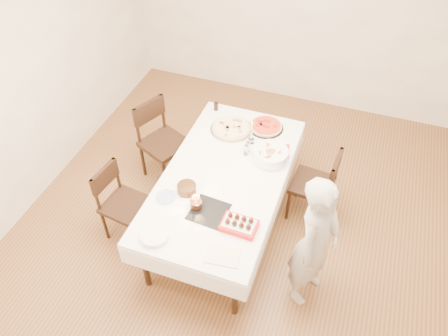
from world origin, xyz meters
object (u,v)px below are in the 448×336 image
(chair_left_savory, at_px, (165,144))
(birthday_cake, at_px, (196,201))
(person, at_px, (315,243))
(dining_table, at_px, (224,201))
(pizza_pepperoni, at_px, (266,126))
(chair_left_dessert, at_px, (125,205))
(cola_glass, at_px, (216,106))
(pasta_bowl, at_px, (271,155))
(taper_candle, at_px, (252,132))
(chair_right_savory, at_px, (312,184))
(strawberry_box, at_px, (239,225))
(layer_cake, at_px, (187,189))
(pizza_white, at_px, (231,128))

(chair_left_savory, height_order, birthday_cake, chair_left_savory)
(person, bearing_deg, dining_table, 80.69)
(pizza_pepperoni, bearing_deg, chair_left_dessert, -130.44)
(cola_glass, xyz_separation_m, birthday_cake, (0.34, -1.41, 0.03))
(birthday_cake, bearing_deg, chair_left_savory, 129.95)
(pasta_bowl, relative_size, taper_candle, 1.21)
(chair_right_savory, xyz_separation_m, cola_glass, (-1.25, 0.49, 0.35))
(pizza_pepperoni, height_order, strawberry_box, strawberry_box)
(chair_left_savory, distance_m, cola_glass, 0.72)
(dining_table, height_order, layer_cake, layer_cake)
(chair_left_dessert, height_order, taper_candle, taper_candle)
(pizza_pepperoni, xyz_separation_m, taper_candle, (-0.08, -0.29, 0.12))
(person, distance_m, pasta_bowl, 1.06)
(birthday_cake, bearing_deg, dining_table, 77.89)
(layer_cake, bearing_deg, pizza_white, 84.65)
(pizza_pepperoni, height_order, layer_cake, layer_cake)
(dining_table, xyz_separation_m, chair_left_savory, (-0.89, 0.48, 0.11))
(chair_left_dessert, bearing_deg, pizza_pepperoni, -122.75)
(chair_left_dessert, relative_size, pizza_pepperoni, 2.29)
(chair_right_savory, distance_m, pizza_white, 1.05)
(chair_right_savory, height_order, birthday_cake, chair_right_savory)
(chair_left_savory, bearing_deg, birthday_cake, 153.80)
(dining_table, height_order, chair_left_savory, chair_left_savory)
(cola_glass, bearing_deg, chair_right_savory, -21.35)
(cola_glass, bearing_deg, chair_left_savory, -133.89)
(chair_left_dessert, distance_m, layer_cake, 0.75)
(chair_left_dessert, relative_size, pizza_white, 1.90)
(chair_right_savory, xyz_separation_m, pasta_bowl, (-0.45, -0.10, 0.37))
(chair_left_dessert, height_order, person, person)
(taper_candle, bearing_deg, pizza_pepperoni, 74.22)
(dining_table, height_order, strawberry_box, strawberry_box)
(dining_table, bearing_deg, layer_cake, -127.33)
(pasta_bowl, bearing_deg, pizza_white, 149.32)
(chair_right_savory, bearing_deg, cola_glass, 163.29)
(person, bearing_deg, birthday_cake, 105.60)
(chair_left_savory, bearing_deg, strawberry_box, 163.70)
(chair_left_savory, height_order, pizza_white, chair_left_savory)
(chair_left_dessert, bearing_deg, taper_candle, -127.80)
(chair_left_dessert, distance_m, strawberry_box, 1.29)
(pasta_bowl, relative_size, birthday_cake, 2.77)
(chair_left_dessert, xyz_separation_m, person, (1.89, -0.04, 0.29))
(dining_table, bearing_deg, taper_candle, 78.91)
(taper_candle, bearing_deg, birthday_cake, -101.56)
(chair_left_dessert, relative_size, pasta_bowl, 2.48)
(pasta_bowl, height_order, taper_candle, taper_candle)
(dining_table, bearing_deg, strawberry_box, -58.71)
(taper_candle, bearing_deg, pasta_bowl, -34.99)
(dining_table, height_order, cola_glass, cola_glass)
(layer_cake, distance_m, strawberry_box, 0.63)
(strawberry_box, bearing_deg, pizza_pepperoni, 96.14)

